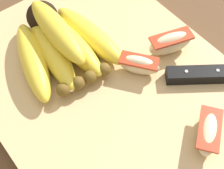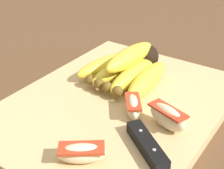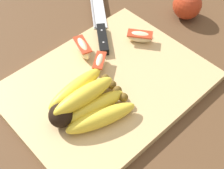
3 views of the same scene
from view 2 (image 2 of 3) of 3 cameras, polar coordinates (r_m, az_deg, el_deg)
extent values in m
plane|color=brown|center=(0.61, 0.59, -4.45)|extent=(6.00, 6.00, 0.00)
cube|color=tan|center=(0.60, 0.47, -3.76)|extent=(0.44, 0.34, 0.02)
sphere|color=black|center=(0.70, 5.76, 4.63)|extent=(0.05, 0.05, 0.05)
ellipsoid|color=yellow|center=(0.69, -0.57, 3.27)|extent=(0.15, 0.08, 0.04)
sphere|color=brown|center=(0.63, -3.63, 0.85)|extent=(0.02, 0.02, 0.02)
ellipsoid|color=yellow|center=(0.67, 1.46, 2.50)|extent=(0.15, 0.06, 0.04)
sphere|color=brown|center=(0.62, -2.17, 0.16)|extent=(0.02, 0.02, 0.02)
ellipsoid|color=yellow|center=(0.65, 3.61, 1.69)|extent=(0.15, 0.04, 0.04)
sphere|color=brown|center=(0.61, -0.83, -0.40)|extent=(0.02, 0.02, 0.02)
ellipsoid|color=yellow|center=(0.64, 5.86, 0.82)|extent=(0.15, 0.05, 0.04)
sphere|color=brown|center=(0.59, 1.08, -1.17)|extent=(0.02, 0.02, 0.02)
ellipsoid|color=yellow|center=(0.65, 2.99, 4.62)|extent=(0.14, 0.05, 0.04)
cylinder|color=white|center=(0.64, 1.73, 3.13)|extent=(0.02, 0.02, 0.00)
cube|color=black|center=(0.49, 5.81, -9.98)|extent=(0.08, 0.09, 0.02)
cylinder|color=#B2B2B7|center=(0.50, 4.79, -7.63)|extent=(0.01, 0.01, 0.00)
cylinder|color=#B2B2B7|center=(0.47, 7.03, -10.71)|extent=(0.01, 0.01, 0.00)
ellipsoid|color=beige|center=(0.53, 9.16, -5.39)|extent=(0.04, 0.07, 0.04)
cube|color=#B2381E|center=(0.53, 9.27, -4.27)|extent=(0.04, 0.07, 0.00)
ellipsoid|color=beige|center=(0.47, -5.07, -11.33)|extent=(0.06, 0.07, 0.03)
cube|color=#B2381E|center=(0.47, -5.12, -10.48)|extent=(0.06, 0.07, 0.00)
ellipsoid|color=beige|center=(0.56, 3.50, -3.68)|extent=(0.06, 0.05, 0.03)
cube|color=#B2381E|center=(0.55, 3.53, -2.80)|extent=(0.06, 0.05, 0.00)
camera|label=1|loc=(0.50, -39.23, 34.32)|focal=54.60mm
camera|label=3|loc=(0.97, -8.26, 42.03)|focal=49.91mm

